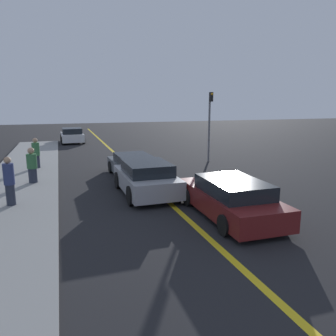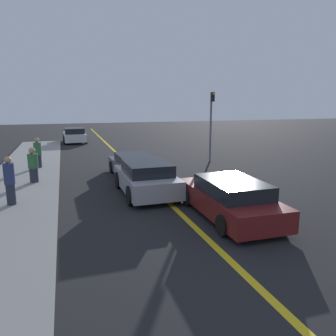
{
  "view_description": "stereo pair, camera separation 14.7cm",
  "coord_description": "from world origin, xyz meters",
  "px_view_note": "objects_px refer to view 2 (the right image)",
  "views": [
    {
      "loc": [
        -3.65,
        2.32,
        3.64
      ],
      "look_at": [
        0.28,
        14.22,
        1.09
      ],
      "focal_mm": 35.0,
      "sensor_mm": 36.0,
      "label": 1
    },
    {
      "loc": [
        -3.51,
        2.28,
        3.64
      ],
      "look_at": [
        0.28,
        14.22,
        1.09
      ],
      "focal_mm": 35.0,
      "sensor_mm": 36.0,
      "label": 2
    }
  ],
  "objects_px": {
    "pedestrian_mid_group": "(10,181)",
    "pedestrian_far_standing": "(33,165)",
    "car_parked_left_lot": "(75,135)",
    "traffic_light": "(211,120)",
    "pedestrian_by_sign": "(38,153)",
    "car_far_distant": "(134,166)",
    "car_ahead_center": "(146,178)",
    "car_near_right_lane": "(229,198)"
  },
  "relations": [
    {
      "from": "car_ahead_center",
      "to": "car_far_distant",
      "type": "relative_size",
      "value": 0.88
    },
    {
      "from": "car_near_right_lane",
      "to": "pedestrian_by_sign",
      "type": "xyz_separation_m",
      "value": [
        -6.34,
        9.88,
        0.3
      ]
    },
    {
      "from": "car_far_distant",
      "to": "traffic_light",
      "type": "relative_size",
      "value": 1.09
    },
    {
      "from": "pedestrian_mid_group",
      "to": "car_parked_left_lot",
      "type": "bearing_deg",
      "value": 81.44
    },
    {
      "from": "pedestrian_by_sign",
      "to": "pedestrian_far_standing",
      "type": "bearing_deg",
      "value": -89.43
    },
    {
      "from": "pedestrian_mid_group",
      "to": "pedestrian_far_standing",
      "type": "bearing_deg",
      "value": 81.19
    },
    {
      "from": "car_parked_left_lot",
      "to": "traffic_light",
      "type": "relative_size",
      "value": 0.95
    },
    {
      "from": "pedestrian_mid_group",
      "to": "pedestrian_far_standing",
      "type": "height_order",
      "value": "pedestrian_mid_group"
    },
    {
      "from": "pedestrian_mid_group",
      "to": "pedestrian_by_sign",
      "type": "bearing_deg",
      "value": 86.03
    },
    {
      "from": "car_near_right_lane",
      "to": "pedestrian_by_sign",
      "type": "height_order",
      "value": "pedestrian_by_sign"
    },
    {
      "from": "pedestrian_far_standing",
      "to": "traffic_light",
      "type": "relative_size",
      "value": 0.37
    },
    {
      "from": "car_near_right_lane",
      "to": "pedestrian_far_standing",
      "type": "distance_m",
      "value": 8.98
    },
    {
      "from": "car_near_right_lane",
      "to": "traffic_light",
      "type": "height_order",
      "value": "traffic_light"
    },
    {
      "from": "pedestrian_by_sign",
      "to": "car_parked_left_lot",
      "type": "bearing_deg",
      "value": 78.88
    },
    {
      "from": "traffic_light",
      "to": "car_parked_left_lot",
      "type": "bearing_deg",
      "value": 121.27
    },
    {
      "from": "car_parked_left_lot",
      "to": "car_near_right_lane",
      "type": "bearing_deg",
      "value": -80.97
    },
    {
      "from": "pedestrian_mid_group",
      "to": "traffic_light",
      "type": "distance_m",
      "value": 12.1
    },
    {
      "from": "car_ahead_center",
      "to": "traffic_light",
      "type": "height_order",
      "value": "traffic_light"
    },
    {
      "from": "car_parked_left_lot",
      "to": "traffic_light",
      "type": "bearing_deg",
      "value": -60.22
    },
    {
      "from": "pedestrian_far_standing",
      "to": "car_parked_left_lot",
      "type": "bearing_deg",
      "value": 81.5
    },
    {
      "from": "car_parked_left_lot",
      "to": "traffic_light",
      "type": "distance_m",
      "value": 14.77
    },
    {
      "from": "car_far_distant",
      "to": "traffic_light",
      "type": "height_order",
      "value": "traffic_light"
    },
    {
      "from": "car_ahead_center",
      "to": "car_far_distant",
      "type": "height_order",
      "value": "car_ahead_center"
    },
    {
      "from": "car_far_distant",
      "to": "car_parked_left_lot",
      "type": "xyz_separation_m",
      "value": [
        -2.27,
        15.3,
        0.08
      ]
    },
    {
      "from": "pedestrian_by_sign",
      "to": "car_ahead_center",
      "type": "bearing_deg",
      "value": -55.9
    },
    {
      "from": "pedestrian_mid_group",
      "to": "car_ahead_center",
      "type": "bearing_deg",
      "value": 1.99
    },
    {
      "from": "traffic_light",
      "to": "pedestrian_mid_group",
      "type": "bearing_deg",
      "value": -150.0
    },
    {
      "from": "car_far_distant",
      "to": "car_ahead_center",
      "type": "bearing_deg",
      "value": -94.58
    },
    {
      "from": "car_near_right_lane",
      "to": "car_far_distant",
      "type": "height_order",
      "value": "car_near_right_lane"
    },
    {
      "from": "car_far_distant",
      "to": "traffic_light",
      "type": "bearing_deg",
      "value": 25.91
    },
    {
      "from": "pedestrian_by_sign",
      "to": "pedestrian_mid_group",
      "type": "bearing_deg",
      "value": -93.97
    },
    {
      "from": "car_ahead_center",
      "to": "pedestrian_mid_group",
      "type": "height_order",
      "value": "pedestrian_mid_group"
    },
    {
      "from": "pedestrian_far_standing",
      "to": "pedestrian_by_sign",
      "type": "height_order",
      "value": "pedestrian_by_sign"
    },
    {
      "from": "car_near_right_lane",
      "to": "pedestrian_far_standing",
      "type": "bearing_deg",
      "value": 135.31
    },
    {
      "from": "car_near_right_lane",
      "to": "pedestrian_far_standing",
      "type": "height_order",
      "value": "pedestrian_far_standing"
    },
    {
      "from": "car_ahead_center",
      "to": "car_far_distant",
      "type": "distance_m",
      "value": 3.04
    },
    {
      "from": "car_near_right_lane",
      "to": "car_parked_left_lot",
      "type": "height_order",
      "value": "car_parked_left_lot"
    },
    {
      "from": "car_near_right_lane",
      "to": "car_far_distant",
      "type": "xyz_separation_m",
      "value": [
        -1.76,
        6.37,
        -0.05
      ]
    },
    {
      "from": "pedestrian_far_standing",
      "to": "traffic_light",
      "type": "bearing_deg",
      "value": 15.64
    },
    {
      "from": "car_parked_left_lot",
      "to": "pedestrian_by_sign",
      "type": "relative_size",
      "value": 2.44
    },
    {
      "from": "pedestrian_far_standing",
      "to": "pedestrian_by_sign",
      "type": "bearing_deg",
      "value": 90.57
    },
    {
      "from": "car_far_distant",
      "to": "pedestrian_far_standing",
      "type": "bearing_deg",
      "value": 178.1
    }
  ]
}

